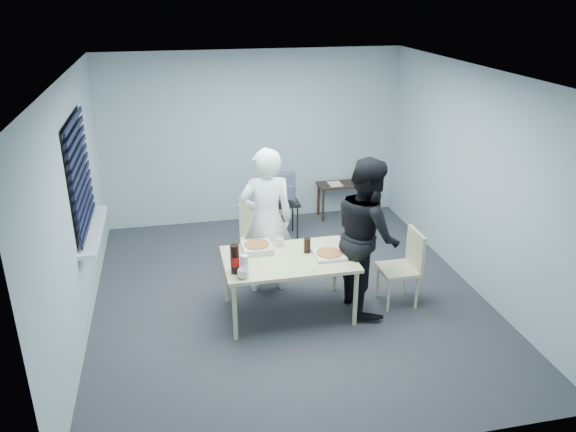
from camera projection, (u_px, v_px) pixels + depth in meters
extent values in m
plane|color=#2D2C30|center=(289.00, 296.00, 6.70)|extent=(5.00, 5.00, 0.00)
plane|color=white|center=(289.00, 74.00, 5.71)|extent=(5.00, 5.00, 0.00)
plane|color=#ABB9C1|center=(254.00, 138.00, 8.46)|extent=(4.50, 0.00, 4.50)
plane|color=#ABB9C1|center=(364.00, 313.00, 3.94)|extent=(4.50, 0.00, 4.50)
plane|color=#ABB9C1|center=(75.00, 209.00, 5.77)|extent=(0.00, 5.00, 5.00)
plane|color=#ABB9C1|center=(474.00, 180.00, 6.64)|extent=(0.00, 5.00, 5.00)
plane|color=black|center=(78.00, 174.00, 6.04)|extent=(0.00, 1.30, 1.30)
cube|color=black|center=(81.00, 174.00, 6.04)|extent=(0.04, 1.30, 1.25)
cube|color=silver|center=(94.00, 230.00, 6.30)|extent=(0.18, 1.42, 0.05)
cube|color=beige|center=(289.00, 259.00, 6.11)|extent=(1.42, 0.90, 0.04)
cylinder|color=beige|center=(235.00, 312.00, 5.76)|extent=(0.05, 0.05, 0.65)
cylinder|color=beige|center=(226.00, 276.00, 6.47)|extent=(0.05, 0.05, 0.65)
cylinder|color=beige|center=(356.00, 298.00, 6.01)|extent=(0.05, 0.05, 0.65)
cylinder|color=beige|center=(335.00, 265.00, 6.72)|extent=(0.05, 0.05, 0.65)
cube|color=beige|center=(258.00, 242.00, 7.08)|extent=(0.42, 0.42, 0.04)
cube|color=beige|center=(256.00, 219.00, 7.16)|extent=(0.42, 0.04, 0.44)
cylinder|color=beige|center=(247.00, 266.00, 6.97)|extent=(0.03, 0.03, 0.41)
cylinder|color=beige|center=(244.00, 254.00, 7.28)|extent=(0.03, 0.03, 0.41)
cylinder|color=beige|center=(274.00, 263.00, 7.04)|extent=(0.03, 0.03, 0.41)
cylinder|color=beige|center=(269.00, 252.00, 7.35)|extent=(0.03, 0.03, 0.41)
cube|color=beige|center=(398.00, 269.00, 6.40)|extent=(0.42, 0.42, 0.04)
cube|color=beige|center=(416.00, 249.00, 6.35)|extent=(0.04, 0.42, 0.44)
cylinder|color=beige|center=(388.00, 296.00, 6.30)|extent=(0.03, 0.03, 0.41)
cylinder|color=beige|center=(378.00, 281.00, 6.61)|extent=(0.03, 0.03, 0.41)
cylinder|color=beige|center=(417.00, 292.00, 6.37)|extent=(0.03, 0.03, 0.41)
cylinder|color=beige|center=(405.00, 278.00, 6.68)|extent=(0.03, 0.03, 0.41)
imported|color=white|center=(266.00, 221.00, 6.55)|extent=(0.65, 0.42, 1.77)
imported|color=black|center=(367.00, 235.00, 6.19)|extent=(0.47, 0.86, 1.77)
cube|color=#35251B|center=(344.00, 184.00, 8.83)|extent=(0.83, 0.37, 0.04)
cylinder|color=#35251B|center=(323.00, 206.00, 8.73)|extent=(0.04, 0.04, 0.52)
cylinder|color=#35251B|center=(318.00, 199.00, 8.99)|extent=(0.04, 0.04, 0.52)
cylinder|color=#35251B|center=(369.00, 202.00, 8.87)|extent=(0.04, 0.04, 0.52)
cylinder|color=#35251B|center=(363.00, 196.00, 9.14)|extent=(0.04, 0.04, 0.52)
cube|color=black|center=(284.00, 202.00, 8.09)|extent=(0.40, 0.40, 0.04)
cylinder|color=black|center=(276.00, 225.00, 8.02)|extent=(0.04, 0.04, 0.51)
cylinder|color=black|center=(271.00, 217.00, 8.31)|extent=(0.04, 0.04, 0.51)
cylinder|color=black|center=(297.00, 224.00, 8.08)|extent=(0.04, 0.04, 0.51)
cylinder|color=black|center=(293.00, 215.00, 8.37)|extent=(0.04, 0.04, 0.51)
cube|color=#545A63|center=(284.00, 187.00, 8.00)|extent=(0.30, 0.16, 0.42)
cube|color=#545A63|center=(286.00, 193.00, 7.92)|extent=(0.22, 0.06, 0.20)
cube|color=silver|center=(257.00, 249.00, 6.26)|extent=(0.33, 0.33, 0.04)
cube|color=silver|center=(257.00, 246.00, 6.25)|extent=(0.33, 0.33, 0.04)
cylinder|color=#CC7F38|center=(257.00, 244.00, 6.24)|extent=(0.28, 0.28, 0.01)
cube|color=silver|center=(329.00, 255.00, 6.13)|extent=(0.33, 0.33, 0.03)
cylinder|color=#CC7F38|center=(329.00, 253.00, 6.12)|extent=(0.28, 0.28, 0.01)
imported|color=white|center=(243.00, 274.00, 5.66)|extent=(0.17, 0.17, 0.10)
imported|color=white|center=(280.00, 242.00, 6.36)|extent=(0.10, 0.10, 0.09)
cylinder|color=black|center=(307.00, 245.00, 6.19)|extent=(0.09, 0.09, 0.17)
cylinder|color=black|center=(235.00, 259.00, 5.72)|extent=(0.09, 0.09, 0.31)
cylinder|color=red|center=(235.00, 261.00, 5.73)|extent=(0.10, 0.10, 0.10)
cylinder|color=silver|center=(244.00, 264.00, 5.73)|extent=(0.11, 0.11, 0.20)
torus|color=red|center=(315.00, 270.00, 5.83)|extent=(0.07, 0.07, 0.00)
cube|color=white|center=(335.00, 184.00, 8.79)|extent=(0.22, 0.29, 0.00)
cube|color=black|center=(357.00, 180.00, 8.87)|extent=(0.15, 0.13, 0.06)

